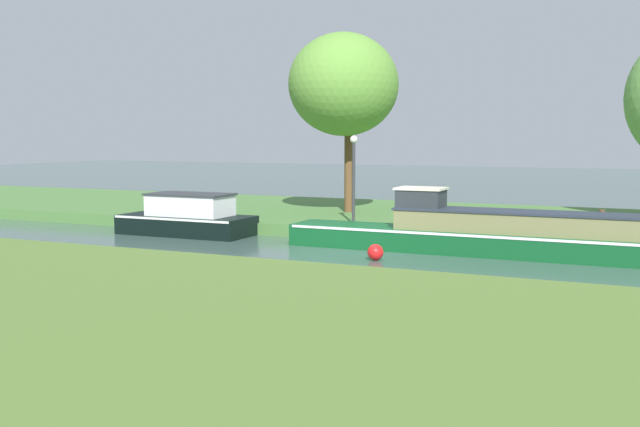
% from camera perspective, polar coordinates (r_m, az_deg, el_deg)
% --- Properties ---
extents(ground_plane, '(120.00, 120.00, 0.00)m').
position_cam_1_polar(ground_plane, '(20.43, 1.97, -2.99)').
color(ground_plane, '#3E574F').
extents(riverbank_far, '(72.00, 10.00, 0.40)m').
position_cam_1_polar(riverbank_far, '(26.96, 7.64, -0.42)').
color(riverbank_far, '#4A773A').
rests_on(riverbank_far, ground_plane).
extents(riverbank_near, '(72.00, 10.00, 0.40)m').
position_cam_1_polar(riverbank_near, '(12.70, -13.80, -7.82)').
color(riverbank_near, '#547230').
rests_on(riverbank_near, ground_plane).
extents(forest_barge, '(10.94, 1.58, 1.77)m').
position_cam_1_polar(forest_barge, '(20.42, 13.10, -1.59)').
color(forest_barge, '#0F4D23').
rests_on(forest_barge, ground_plane).
extents(black_narrowboat, '(4.44, 1.84, 1.36)m').
position_cam_1_polar(black_narrowboat, '(24.30, -10.28, -0.33)').
color(black_narrowboat, black).
rests_on(black_narrowboat, ground_plane).
extents(willow_tree_left, '(3.88, 4.51, 6.52)m').
position_cam_1_polar(willow_tree_left, '(26.73, 1.87, 9.99)').
color(willow_tree_left, brown).
rests_on(willow_tree_left, riverbank_far).
extents(lamp_post, '(0.24, 0.24, 2.83)m').
position_cam_1_polar(lamp_post, '(23.47, 2.65, 3.54)').
color(lamp_post, '#333338').
rests_on(lamp_post, riverbank_far).
extents(mooring_post_near, '(0.17, 0.17, 0.83)m').
position_cam_1_polar(mooring_post_near, '(21.22, 21.09, -0.84)').
color(mooring_post_near, brown).
rests_on(mooring_post_near, riverbank_far).
extents(channel_buoy, '(0.42, 0.42, 0.42)m').
position_cam_1_polar(channel_buoy, '(19.05, 4.35, -3.03)').
color(channel_buoy, red).
rests_on(channel_buoy, ground_plane).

